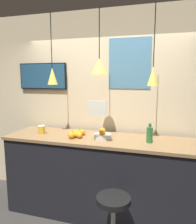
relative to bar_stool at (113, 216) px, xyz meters
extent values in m
cube|color=beige|center=(-0.36, 1.10, 1.02)|extent=(8.00, 0.06, 2.90)
cube|color=black|center=(-0.36, 0.63, 0.11)|extent=(2.51, 0.68, 1.07)
cube|color=olive|center=(-0.36, 0.63, 0.66)|extent=(2.55, 0.72, 0.04)
cylinder|color=black|center=(0.00, 0.00, 0.19)|extent=(0.37, 0.37, 0.06)
cylinder|color=beige|center=(-0.29, 0.59, 0.71)|extent=(0.23, 0.23, 0.06)
sphere|color=orange|center=(-0.29, 0.58, 0.79)|extent=(0.08, 0.08, 0.08)
sphere|color=orange|center=(-0.29, 0.55, 0.78)|extent=(0.07, 0.07, 0.07)
sphere|color=orange|center=(-0.29, 0.60, 0.79)|extent=(0.08, 0.08, 0.08)
sphere|color=orange|center=(-0.69, 0.61, 0.72)|extent=(0.07, 0.07, 0.07)
sphere|color=orange|center=(-0.72, 0.67, 0.72)|extent=(0.07, 0.07, 0.07)
sphere|color=orange|center=(-0.69, 0.70, 0.72)|extent=(0.07, 0.07, 0.07)
sphere|color=orange|center=(-0.62, 0.58, 0.72)|extent=(0.08, 0.08, 0.08)
sphere|color=orange|center=(-0.69, 0.63, 0.73)|extent=(0.09, 0.09, 0.09)
sphere|color=orange|center=(-0.61, 0.68, 0.73)|extent=(0.08, 0.08, 0.08)
sphere|color=orange|center=(-0.68, 0.47, 0.72)|extent=(0.08, 0.08, 0.08)
sphere|color=orange|center=(-0.64, 0.55, 0.72)|extent=(0.08, 0.08, 0.08)
sphere|color=orange|center=(-0.59, 0.52, 0.72)|extent=(0.08, 0.08, 0.08)
sphere|color=orange|center=(-0.74, 0.56, 0.72)|extent=(0.07, 0.07, 0.07)
sphere|color=orange|center=(-0.61, 0.57, 0.72)|extent=(0.08, 0.08, 0.08)
cylinder|color=#286B33|center=(0.32, 0.59, 0.78)|extent=(0.08, 0.08, 0.20)
cylinder|color=#286B33|center=(0.32, 0.59, 0.90)|extent=(0.03, 0.03, 0.05)
cylinder|color=gold|center=(-1.20, 0.59, 0.74)|extent=(0.10, 0.10, 0.11)
cylinder|color=white|center=(-1.20, 0.59, 0.80)|extent=(0.10, 0.10, 0.01)
cylinder|color=black|center=(-1.05, 0.69, 2.00)|extent=(0.01, 0.01, 0.75)
cone|color=#EAD14C|center=(-1.05, 0.69, 1.51)|extent=(0.14, 0.14, 0.23)
sphere|color=#F9EFCC|center=(-1.05, 0.69, 1.41)|extent=(0.04, 0.04, 0.04)
cylinder|color=black|center=(-0.36, 0.69, 2.05)|extent=(0.01, 0.01, 0.64)
cone|color=#EAD14C|center=(-0.36, 0.69, 1.63)|extent=(0.21, 0.21, 0.20)
sphere|color=#F9EFCC|center=(-0.36, 0.69, 1.55)|extent=(0.04, 0.04, 0.04)
cylinder|color=black|center=(0.33, 0.69, 1.99)|extent=(0.01, 0.01, 0.75)
cone|color=#EAD14C|center=(0.33, 0.69, 1.50)|extent=(0.14, 0.14, 0.23)
sphere|color=#F9EFCC|center=(0.33, 0.69, 1.41)|extent=(0.04, 0.04, 0.04)
cube|color=black|center=(-1.42, 1.05, 1.51)|extent=(0.82, 0.04, 0.41)
cube|color=navy|center=(-1.42, 1.03, 1.51)|extent=(0.79, 0.01, 0.38)
cube|color=white|center=(-0.29, 0.35, 1.13)|extent=(0.24, 0.01, 0.17)
cube|color=teal|center=(-0.02, 1.07, 1.69)|extent=(0.60, 0.01, 0.72)
camera|label=1|loc=(0.46, -2.12, 1.49)|focal=35.00mm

